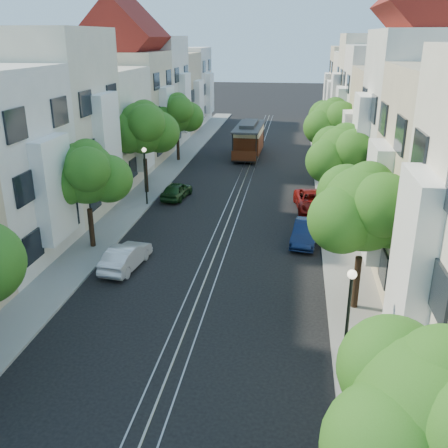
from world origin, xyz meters
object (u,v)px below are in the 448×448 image
at_px(tree_w_b, 87,175).
at_px(parked_car_w_far, 177,190).
at_px(lamp_east, 349,308).
at_px(lamp_west, 145,168).
at_px(tree_e_c, 344,156).
at_px(cable_car, 249,138).
at_px(parked_car_w_mid, 126,256).
at_px(tree_w_c, 144,129).
at_px(parked_car_e_mid, 306,232).
at_px(tree_e_b, 365,210).
at_px(tree_e_d, 333,123).
at_px(tree_e_a, 437,421).
at_px(tree_w_d, 178,114).
at_px(parked_car_e_far, 312,201).

xyz_separation_m(tree_w_b, parked_car_w_far, (2.60, 9.99, -3.76)).
height_order(tree_w_b, lamp_east, tree_w_b).
bearing_deg(lamp_west, lamp_east, -55.01).
xyz_separation_m(tree_e_c, lamp_east, (-0.96, -15.98, -1.75)).
relative_size(cable_car, parked_car_w_mid, 2.10).
height_order(lamp_west, cable_car, lamp_west).
height_order(lamp_east, cable_car, lamp_east).
distance_m(tree_w_b, tree_w_c, 11.02).
distance_m(tree_e_c, parked_car_e_mid, 5.67).
xyz_separation_m(tree_e_b, lamp_west, (-13.56, 13.02, -1.89)).
relative_size(tree_e_d, tree_w_b, 1.09).
relative_size(lamp_west, parked_car_e_mid, 1.04).
relative_size(tree_e_a, parked_car_e_mid, 1.56).
distance_m(tree_e_b, parked_car_e_mid, 8.84).
bearing_deg(tree_e_d, parked_car_w_mid, -121.15).
distance_m(tree_e_a, parked_car_w_far, 29.69).
xyz_separation_m(cable_car, parked_car_e_mid, (5.60, -22.65, -1.22)).
height_order(cable_car, parked_car_w_mid, cable_car).
xyz_separation_m(tree_e_b, tree_w_b, (-14.40, 5.00, -0.34)).
distance_m(tree_e_a, tree_e_d, 34.00).
bearing_deg(parked_car_w_far, tree_e_b, 135.69).
relative_size(tree_e_d, lamp_east, 1.65).
xyz_separation_m(tree_e_a, tree_e_b, (0.00, 12.00, 0.34)).
xyz_separation_m(tree_e_a, parked_car_w_far, (-11.80, 26.99, -3.76)).
relative_size(tree_w_d, lamp_west, 1.57).
height_order(tree_w_b, tree_w_c, tree_w_c).
height_order(tree_e_c, lamp_west, tree_e_c).
xyz_separation_m(lamp_west, parked_car_w_far, (1.77, 1.96, -2.21)).
height_order(tree_e_d, lamp_east, tree_e_d).
bearing_deg(tree_e_c, tree_w_d, 131.99).
relative_size(tree_e_a, tree_e_d, 0.92).
bearing_deg(tree_w_b, lamp_west, 84.03).
bearing_deg(tree_w_c, tree_e_a, -62.78).
relative_size(tree_w_b, parked_car_w_far, 1.67).
bearing_deg(parked_car_e_far, parked_car_w_mid, -139.34).
relative_size(tree_e_b, lamp_east, 1.61).
bearing_deg(tree_e_a, parked_car_e_far, 93.71).
height_order(tree_w_c, parked_car_e_far, tree_w_c).
height_order(tree_e_d, parked_car_e_far, tree_e_d).
height_order(tree_e_a, parked_car_w_far, tree_e_a).
bearing_deg(parked_car_e_far, parked_car_w_far, 165.56).
xyz_separation_m(tree_e_b, tree_w_c, (-14.40, 16.00, 0.34)).
distance_m(tree_e_c, tree_w_c, 15.25).
bearing_deg(tree_w_b, tree_e_b, -19.15).
distance_m(tree_w_c, parked_car_e_far, 13.68).
bearing_deg(parked_car_e_far, lamp_east, -94.73).
bearing_deg(tree_w_d, tree_e_d, -19.15).
relative_size(tree_e_a, tree_e_c, 0.96).
bearing_deg(tree_w_d, lamp_east, -67.20).
bearing_deg(tree_e_b, tree_w_b, 160.85).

